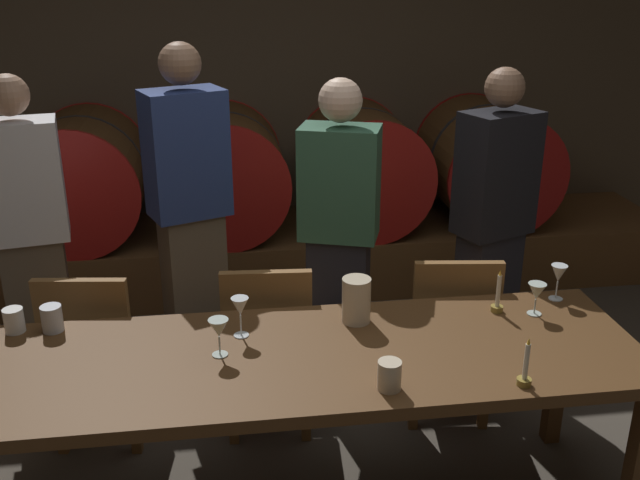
{
  "coord_description": "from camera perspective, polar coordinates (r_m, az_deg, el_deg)",
  "views": [
    {
      "loc": [
        -0.47,
        -2.37,
        2.14
      ],
      "look_at": [
        -0.08,
        0.43,
        1.03
      ],
      "focal_mm": 40.6,
      "sensor_mm": 36.0,
      "label": 1
    }
  ],
  "objects": [
    {
      "name": "cup_far_right",
      "position": [
        2.52,
        5.49,
        -10.56
      ],
      "size": [
        0.08,
        0.08,
        0.11
      ],
      "primitive_type": "cylinder",
      "color": "beige",
      "rests_on": "dining_table"
    },
    {
      "name": "chair_left",
      "position": [
        3.46,
        -17.28,
        -8.18
      ],
      "size": [
        0.45,
        0.45,
        0.88
      ],
      "rotation": [
        0.0,
        0.0,
        3.01
      ],
      "color": "brown",
      "rests_on": "ground"
    },
    {
      "name": "guest_far_left",
      "position": [
        3.84,
        -21.86,
        0.02
      ],
      "size": [
        0.42,
        0.3,
        1.65
      ],
      "rotation": [
        0.0,
        0.0,
        3.32
      ],
      "color": "brown",
      "rests_on": "ground"
    },
    {
      "name": "back_wall",
      "position": [
        5.35,
        -2.89,
        11.84
      ],
      "size": [
        5.82,
        0.24,
        2.51
      ],
      "primitive_type": "cube",
      "color": "brown",
      "rests_on": "ground"
    },
    {
      "name": "candle_right",
      "position": [
        3.11,
        13.82,
        -4.64
      ],
      "size": [
        0.05,
        0.05,
        0.19
      ],
      "color": "olive",
      "rests_on": "dining_table"
    },
    {
      "name": "cup_center_right",
      "position": [
        3.06,
        -20.37,
        -5.82
      ],
      "size": [
        0.08,
        0.08,
        0.11
      ],
      "primitive_type": "cylinder",
      "color": "silver",
      "rests_on": "dining_table"
    },
    {
      "name": "guest_center_left",
      "position": [
        3.72,
        -10.18,
        1.79
      ],
      "size": [
        0.44,
        0.36,
        1.78
      ],
      "rotation": [
        0.0,
        0.0,
        3.52
      ],
      "color": "brown",
      "rests_on": "ground"
    },
    {
      "name": "candle_left",
      "position": [
        2.63,
        15.86,
        -10.02
      ],
      "size": [
        0.05,
        0.05,
        0.18
      ],
      "color": "olive",
      "rests_on": "dining_table"
    },
    {
      "name": "pitcher",
      "position": [
        2.93,
        2.88,
        -4.75
      ],
      "size": [
        0.12,
        0.12,
        0.19
      ],
      "color": "beige",
      "rests_on": "dining_table"
    },
    {
      "name": "wine_glass_far_left",
      "position": [
        2.71,
        -7.99,
        -6.98
      ],
      "size": [
        0.08,
        0.08,
        0.15
      ],
      "color": "silver",
      "rests_on": "dining_table"
    },
    {
      "name": "cup_center_left",
      "position": [
        3.11,
        -22.97,
        -5.85
      ],
      "size": [
        0.08,
        0.08,
        0.1
      ],
      "primitive_type": "cylinder",
      "color": "white",
      "rests_on": "dining_table"
    },
    {
      "name": "wine_glass_center_left",
      "position": [
        2.82,
        -6.32,
        -5.34
      ],
      "size": [
        0.07,
        0.07,
        0.16
      ],
      "color": "white",
      "rests_on": "dining_table"
    },
    {
      "name": "wine_barrel_center_right",
      "position": [
        4.98,
        3.29,
        5.77
      ],
      "size": [
        0.82,
        0.88,
        0.82
      ],
      "color": "brown",
      "rests_on": "barrel_shelf"
    },
    {
      "name": "wine_glass_far_right",
      "position": [
        3.27,
        18.29,
        -2.61
      ],
      "size": [
        0.07,
        0.07,
        0.16
      ],
      "color": "white",
      "rests_on": "dining_table"
    },
    {
      "name": "chair_center",
      "position": [
        3.39,
        -4.14,
        -7.84
      ],
      "size": [
        0.43,
        0.43,
        0.88
      ],
      "rotation": [
        0.0,
        0.0,
        3.07
      ],
      "color": "brown",
      "rests_on": "ground"
    },
    {
      "name": "guest_center_right",
      "position": [
        3.62,
        1.51,
        0.18
      ],
      "size": [
        0.44,
        0.35,
        1.62
      ],
      "rotation": [
        0.0,
        0.0,
        2.82
      ],
      "color": "black",
      "rests_on": "ground"
    },
    {
      "name": "wine_barrel_center_left",
      "position": [
        4.89,
        -7.54,
        5.32
      ],
      "size": [
        0.82,
        0.88,
        0.82
      ],
      "color": "brown",
      "rests_on": "barrel_shelf"
    },
    {
      "name": "chair_right",
      "position": [
        3.53,
        10.21,
        -6.91
      ],
      "size": [
        0.45,
        0.45,
        0.88
      ],
      "rotation": [
        0.0,
        0.0,
        3.01
      ],
      "color": "brown",
      "rests_on": "ground"
    },
    {
      "name": "wine_barrel_far_left",
      "position": [
        4.97,
        -18.18,
        4.7
      ],
      "size": [
        0.82,
        0.88,
        0.82
      ],
      "color": "brown",
      "rests_on": "barrel_shelf"
    },
    {
      "name": "guest_far_right",
      "position": [
        3.87,
        13.41,
        1.19
      ],
      "size": [
        0.44,
        0.37,
        1.65
      ],
      "rotation": [
        0.0,
        0.0,
        3.53
      ],
      "color": "black",
      "rests_on": "ground"
    },
    {
      "name": "wine_glass_center_right",
      "position": [
        3.11,
        16.7,
        -3.98
      ],
      "size": [
        0.07,
        0.07,
        0.14
      ],
      "color": "silver",
      "rests_on": "dining_table"
    },
    {
      "name": "barrel_shelf",
      "position": [
        5.11,
        -2.11,
        -0.96
      ],
      "size": [
        5.24,
        0.9,
        0.4
      ],
      "primitive_type": "cube",
      "color": "brown",
      "rests_on": "ground"
    },
    {
      "name": "wine_barrel_far_right",
      "position": [
        5.22,
        12.95,
        5.99
      ],
      "size": [
        0.82,
        0.88,
        0.82
      ],
      "color": "brown",
      "rests_on": "barrel_shelf"
    },
    {
      "name": "dining_table",
      "position": [
        2.77,
        -2.62,
        -10.26
      ],
      "size": [
        2.71,
        0.79,
        0.75
      ],
      "color": "brown",
      "rests_on": "ground"
    }
  ]
}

